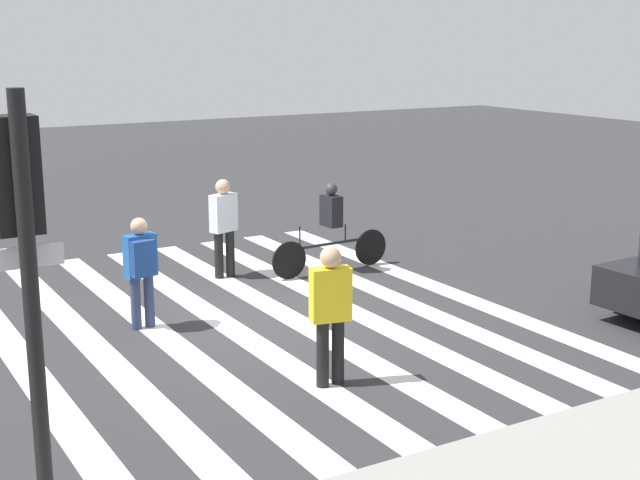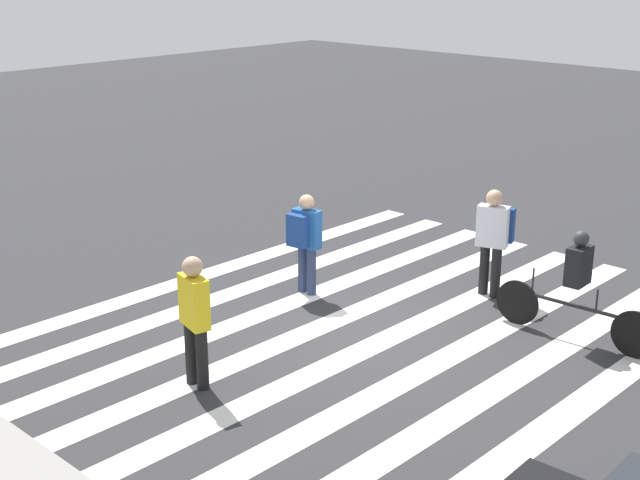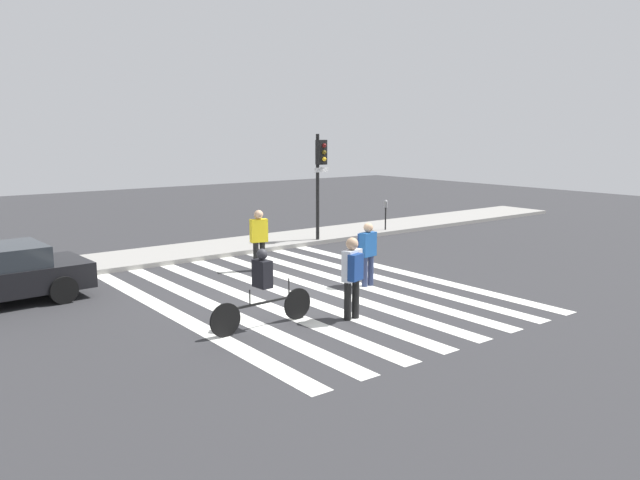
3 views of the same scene
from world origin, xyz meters
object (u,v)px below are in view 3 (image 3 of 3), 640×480
(traffic_light, at_px, (320,168))
(pedestrian_adult_blue_shirt, at_px, (259,237))
(cyclist_near_curb, at_px, (263,286))
(parking_meter, at_px, (386,208))
(pedestrian_adult_yellow_jacket, at_px, (353,272))
(pedestrian_child_with_backpack, at_px, (367,249))

(traffic_light, height_order, pedestrian_adult_blue_shirt, traffic_light)
(pedestrian_adult_blue_shirt, relative_size, cyclist_near_curb, 0.71)
(parking_meter, bearing_deg, traffic_light, -175.43)
(pedestrian_adult_blue_shirt, xyz_separation_m, cyclist_near_curb, (-2.75, -4.52, -0.11))
(parking_meter, relative_size, pedestrian_adult_blue_shirt, 0.75)
(traffic_light, xyz_separation_m, pedestrian_adult_yellow_jacket, (-4.93, -7.51, -1.65))
(pedestrian_adult_yellow_jacket, relative_size, pedestrian_child_with_backpack, 1.07)
(traffic_light, relative_size, pedestrian_adult_blue_shirt, 2.21)
(pedestrian_adult_yellow_jacket, bearing_deg, parking_meter, 25.02)
(pedestrian_adult_yellow_jacket, bearing_deg, pedestrian_child_with_backpack, 24.28)
(traffic_light, height_order, cyclist_near_curb, traffic_light)
(pedestrian_adult_yellow_jacket, distance_m, cyclist_near_curb, 1.91)
(parking_meter, distance_m, cyclist_near_curb, 12.38)
(traffic_light, relative_size, cyclist_near_curb, 1.57)
(traffic_light, relative_size, pedestrian_child_with_backpack, 2.34)
(pedestrian_adult_yellow_jacket, bearing_deg, traffic_light, 38.71)
(pedestrian_child_with_backpack, relative_size, cyclist_near_curb, 0.67)
(pedestrian_adult_yellow_jacket, relative_size, pedestrian_adult_blue_shirt, 1.01)
(pedestrian_adult_yellow_jacket, relative_size, cyclist_near_curb, 0.72)
(pedestrian_adult_yellow_jacket, xyz_separation_m, pedestrian_child_with_backpack, (2.19, 1.99, -0.06))
(traffic_light, height_order, parking_meter, traffic_light)
(pedestrian_adult_yellow_jacket, height_order, pedestrian_adult_blue_shirt, pedestrian_adult_yellow_jacket)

